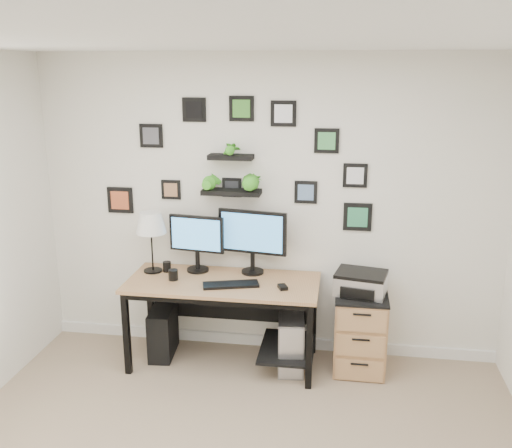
% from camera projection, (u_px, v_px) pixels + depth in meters
% --- Properties ---
extents(room, '(4.00, 4.00, 4.00)m').
position_uv_depth(room, '(267.00, 340.00, 5.23)').
color(room, tan).
rests_on(room, ground).
extents(desk, '(1.60, 0.70, 0.75)m').
position_uv_depth(desk, '(228.00, 293.00, 4.81)').
color(desk, tan).
rests_on(desk, ground).
extents(monitor_left, '(0.49, 0.21, 0.50)m').
position_uv_depth(monitor_left, '(197.00, 239.00, 4.90)').
color(monitor_left, black).
rests_on(monitor_left, desk).
extents(monitor_right, '(0.60, 0.22, 0.56)m').
position_uv_depth(monitor_right, '(252.00, 236.00, 4.85)').
color(monitor_right, black).
rests_on(monitor_right, desk).
extents(keyboard, '(0.48, 0.27, 0.02)m').
position_uv_depth(keyboard, '(231.00, 285.00, 4.64)').
color(keyboard, black).
rests_on(keyboard, desk).
extents(mouse, '(0.10, 0.11, 0.03)m').
position_uv_depth(mouse, '(283.00, 287.00, 4.58)').
color(mouse, black).
rests_on(mouse, desk).
extents(table_lamp, '(0.26, 0.26, 0.53)m').
position_uv_depth(table_lamp, '(151.00, 224.00, 4.86)').
color(table_lamp, black).
rests_on(table_lamp, desk).
extents(mug, '(0.08, 0.08, 0.09)m').
position_uv_depth(mug, '(173.00, 275.00, 4.76)').
color(mug, black).
rests_on(mug, desk).
extents(pen_cup, '(0.07, 0.07, 0.09)m').
position_uv_depth(pen_cup, '(167.00, 267.00, 4.96)').
color(pen_cup, black).
rests_on(pen_cup, desk).
extents(pc_tower_black, '(0.23, 0.45, 0.43)m').
position_uv_depth(pc_tower_black, '(163.00, 332.00, 5.03)').
color(pc_tower_black, black).
rests_on(pc_tower_black, ground).
extents(pc_tower_grey, '(0.26, 0.50, 0.47)m').
position_uv_depth(pc_tower_grey, '(291.00, 341.00, 4.82)').
color(pc_tower_grey, gray).
rests_on(pc_tower_grey, ground).
extents(file_cabinet, '(0.43, 0.53, 0.67)m').
position_uv_depth(file_cabinet, '(360.00, 331.00, 4.78)').
color(file_cabinet, tan).
rests_on(file_cabinet, ground).
extents(printer, '(0.46, 0.39, 0.18)m').
position_uv_depth(printer, '(361.00, 283.00, 4.68)').
color(printer, silver).
rests_on(printer, file_cabinet).
extents(wall_decor, '(2.33, 0.18, 1.11)m').
position_uv_depth(wall_decor, '(238.00, 168.00, 4.78)').
color(wall_decor, black).
rests_on(wall_decor, ground).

